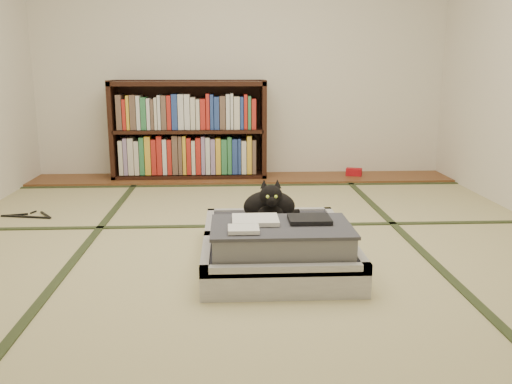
{
  "coord_description": "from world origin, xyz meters",
  "views": [
    {
      "loc": [
        -0.12,
        -3.14,
        1.05
      ],
      "look_at": [
        0.05,
        0.35,
        0.25
      ],
      "focal_mm": 38.0,
      "sensor_mm": 36.0,
      "label": 1
    }
  ],
  "objects": [
    {
      "name": "cable_coil",
      "position": [
        0.29,
        -0.03,
        0.16
      ],
      "size": [
        0.11,
        0.11,
        0.03
      ],
      "color": "white",
      "rests_on": "suitcase"
    },
    {
      "name": "wood_strip",
      "position": [
        0.0,
        2.0,
        0.01
      ],
      "size": [
        4.0,
        0.5,
        0.02
      ],
      "primitive_type": "cube",
      "color": "brown",
      "rests_on": "ground"
    },
    {
      "name": "hanger",
      "position": [
        -1.58,
        0.72,
        0.01
      ],
      "size": [
        0.38,
        0.21,
        0.01
      ],
      "color": "black",
      "rests_on": "floor"
    },
    {
      "name": "red_item",
      "position": [
        1.1,
        2.03,
        0.06
      ],
      "size": [
        0.17,
        0.13,
        0.07
      ],
      "primitive_type": "cube",
      "rotation": [
        0.0,
        0.0,
        -0.34
      ],
      "color": "#AA0D15",
      "rests_on": "wood_strip"
    },
    {
      "name": "suitcase",
      "position": [
        0.13,
        -0.35,
        0.11
      ],
      "size": [
        0.8,
        1.06,
        0.31
      ],
      "color": "#BBBBC0",
      "rests_on": "floor"
    },
    {
      "name": "cat",
      "position": [
        0.11,
        -0.06,
        0.26
      ],
      "size": [
        0.35,
        0.36,
        0.29
      ],
      "color": "black",
      "rests_on": "suitcase"
    },
    {
      "name": "bookcase",
      "position": [
        -0.51,
        2.07,
        0.45
      ],
      "size": [
        1.47,
        0.34,
        0.94
      ],
      "color": "black",
      "rests_on": "wood_strip"
    },
    {
      "name": "floor",
      "position": [
        0.0,
        0.0,
        0.0
      ],
      "size": [
        4.5,
        4.5,
        0.0
      ],
      "primitive_type": "plane",
      "color": "tan",
      "rests_on": "ground"
    },
    {
      "name": "tatami_borders",
      "position": [
        0.0,
        0.49,
        0.0
      ],
      "size": [
        4.0,
        4.5,
        0.01
      ],
      "color": "#2D381E",
      "rests_on": "ground"
    }
  ]
}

